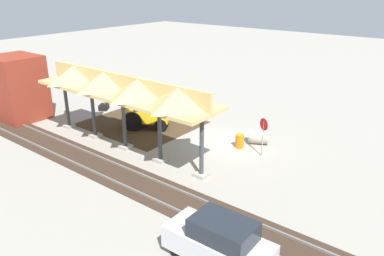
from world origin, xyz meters
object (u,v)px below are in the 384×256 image
brick_utility_building (18,88)px  distant_parked_car (219,242)px  backhoe (145,111)px  traffic_barrel (240,141)px  stop_sign (263,129)px  concrete_pipe (258,137)px

brick_utility_building → distant_parked_car: size_ratio=1.16×
backhoe → traffic_barrel: size_ratio=5.45×
stop_sign → backhoe: bearing=6.2°
stop_sign → brick_utility_building: brick_utility_building is taller
stop_sign → brick_utility_building: size_ratio=0.50×
concrete_pipe → traffic_barrel: size_ratio=1.73×
concrete_pipe → traffic_barrel: 1.48m
concrete_pipe → stop_sign: bearing=125.7°
stop_sign → concrete_pipe: stop_sign is taller
stop_sign → traffic_barrel: size_ratio=2.74×
distant_parked_car → traffic_barrel: size_ratio=4.70×
concrete_pipe → traffic_barrel: bearing=65.0°
backhoe → stop_sign: bearing=-173.8°
stop_sign → concrete_pipe: size_ratio=1.59×
traffic_barrel → distant_parked_car: bearing=117.3°
traffic_barrel → stop_sign: bearing=172.5°
stop_sign → backhoe: backhoe is taller
stop_sign → traffic_barrel: 2.22m
backhoe → distant_parked_car: bearing=145.4°
backhoe → traffic_barrel: (-7.35, -1.21, -0.82)m
stop_sign → concrete_pipe: 2.33m
concrete_pipe → backhoe: bearing=17.8°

